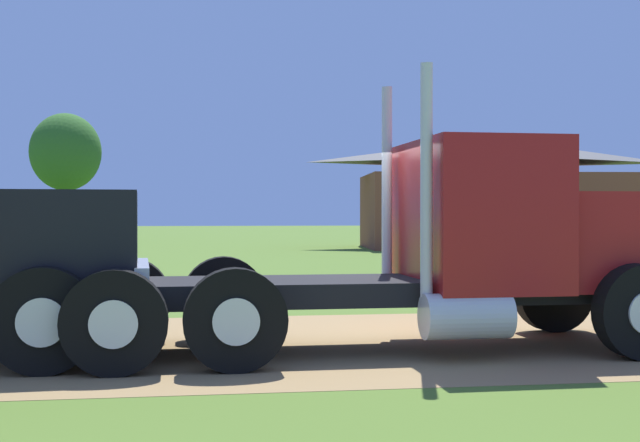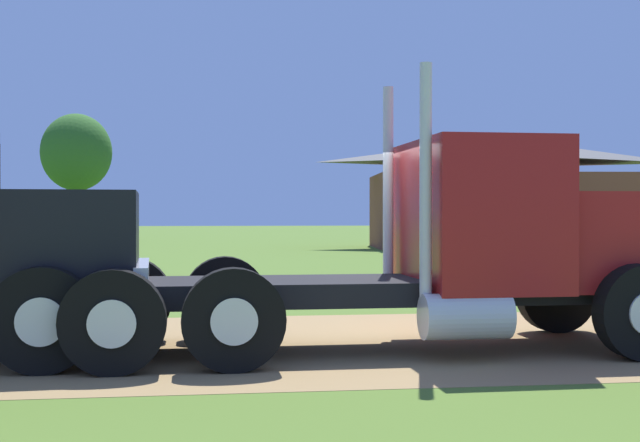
{
  "view_description": "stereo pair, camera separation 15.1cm",
  "coord_description": "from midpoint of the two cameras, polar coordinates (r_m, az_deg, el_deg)",
  "views": [
    {
      "loc": [
        -3.29,
        -10.9,
        1.69
      ],
      "look_at": [
        -1.75,
        -0.65,
        1.59
      ],
      "focal_mm": 47.91,
      "sensor_mm": 36.0,
      "label": 1
    },
    {
      "loc": [
        -3.14,
        -10.92,
        1.69
      ],
      "look_at": [
        -1.75,
        -0.65,
        1.59
      ],
      "focal_mm": 47.91,
      "sensor_mm": 36.0,
      "label": 2
    }
  ],
  "objects": [
    {
      "name": "tree_mid",
      "position": [
        50.35,
        -16.72,
        4.4
      ],
      "size": [
        3.97,
        3.97,
        7.31
      ],
      "color": "#513823",
      "rests_on": "ground_plane"
    },
    {
      "name": "ground_plane",
      "position": [
        11.5,
        7.88,
        -7.91
      ],
      "size": [
        200.0,
        200.0,
        0.0
      ],
      "primitive_type": "plane",
      "color": "#4E6C25"
    },
    {
      "name": "shed_building",
      "position": [
        41.95,
        11.31,
        1.71
      ],
      "size": [
        13.34,
        8.15,
        5.27
      ],
      "color": "brown",
      "rests_on": "ground_plane"
    },
    {
      "name": "dirt_track",
      "position": [
        11.5,
        7.88,
        -7.89
      ],
      "size": [
        120.0,
        5.9,
        0.01
      ],
      "primitive_type": "cube",
      "color": "#96774A",
      "rests_on": "ground_plane"
    },
    {
      "name": "truck_foreground_white",
      "position": [
        10.81,
        9.4,
        -1.84
      ],
      "size": [
        8.02,
        2.81,
        3.38
      ],
      "color": "black",
      "rests_on": "ground_plane"
    }
  ]
}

